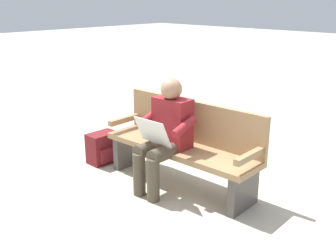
# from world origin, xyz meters

# --- Properties ---
(ground_plane) EXTENTS (40.00, 40.00, 0.00)m
(ground_plane) POSITION_xyz_m (0.00, 0.00, 0.00)
(ground_plane) COLOR #B7AD99
(bench_near) EXTENTS (1.81, 0.53, 0.90)m
(bench_near) POSITION_xyz_m (0.00, -0.07, 0.46)
(bench_near) COLOR #9E7A51
(bench_near) RESTS_ON ground
(person_seated) EXTENTS (0.58, 0.58, 1.18)m
(person_seated) POSITION_xyz_m (0.06, 0.16, 0.63)
(person_seated) COLOR maroon
(person_seated) RESTS_ON ground
(backpack) EXTENTS (0.27, 0.36, 0.38)m
(backpack) POSITION_xyz_m (1.11, 0.18, 0.18)
(backpack) COLOR maroon
(backpack) RESTS_ON ground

